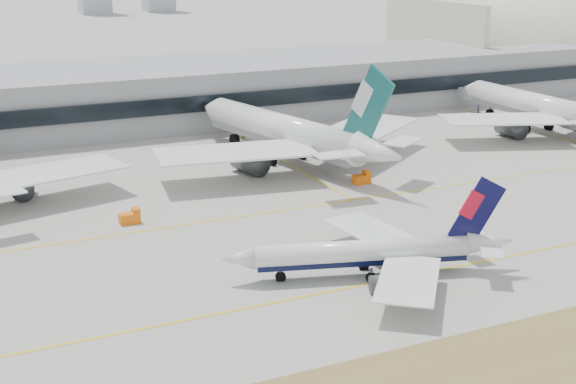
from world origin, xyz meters
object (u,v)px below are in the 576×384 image
taxiing_airliner (373,253)px  hangar (531,74)px  widebody_china_air (542,109)px  widebody_cathay (290,134)px  terminal (132,95)px

taxiing_airliner → hangar: bearing=-121.2°
taxiing_airliner → widebody_china_air: (86.63, 62.08, 2.59)m
widebody_cathay → terminal: widebody_cathay is taller
taxiing_airliner → widebody_cathay: bearing=-87.9°
hangar → terminal: bearing=-172.6°
widebody_cathay → terminal: 59.27m
widebody_cathay → hangar: (133.91, 75.71, -6.50)m
widebody_china_air → hangar: 98.25m
widebody_cathay → widebody_china_air: 71.13m
terminal → hangar: hangar is taller
terminal → hangar: bearing=7.4°
terminal → hangar: (154.56, 20.16, -7.37)m
taxiing_airliner → hangar: 203.02m
hangar → taxiing_airliner: bearing=-137.4°
taxiing_airliner → hangar: size_ratio=0.47×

